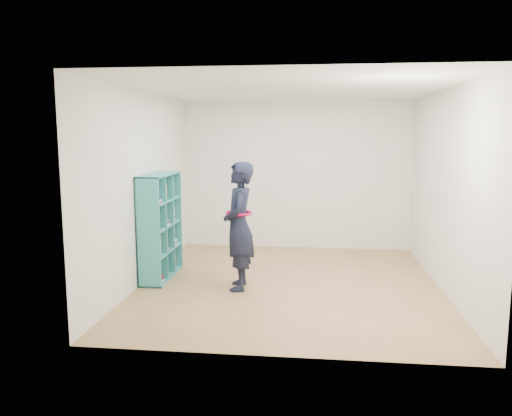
# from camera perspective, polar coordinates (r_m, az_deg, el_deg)

# --- Properties ---
(floor) EXTENTS (4.50, 4.50, 0.00)m
(floor) POSITION_cam_1_polar(r_m,az_deg,el_deg) (6.88, 3.77, -8.66)
(floor) COLOR #966E44
(floor) RESTS_ON ground
(ceiling) EXTENTS (4.50, 4.50, 0.00)m
(ceiling) POSITION_cam_1_polar(r_m,az_deg,el_deg) (6.60, 4.00, 13.44)
(ceiling) COLOR white
(ceiling) RESTS_ON wall_back
(wall_left) EXTENTS (0.02, 4.50, 2.60)m
(wall_left) POSITION_cam_1_polar(r_m,az_deg,el_deg) (7.00, -12.71, 2.31)
(wall_left) COLOR white
(wall_left) RESTS_ON floor
(wall_right) EXTENTS (0.02, 4.50, 2.60)m
(wall_right) POSITION_cam_1_polar(r_m,az_deg,el_deg) (6.82, 20.91, 1.81)
(wall_right) COLOR white
(wall_right) RESTS_ON floor
(wall_back) EXTENTS (4.00, 0.02, 2.60)m
(wall_back) POSITION_cam_1_polar(r_m,az_deg,el_deg) (8.86, 4.57, 3.75)
(wall_back) COLOR white
(wall_back) RESTS_ON floor
(wall_front) EXTENTS (4.00, 0.02, 2.60)m
(wall_front) POSITION_cam_1_polar(r_m,az_deg,el_deg) (4.39, 2.49, -1.05)
(wall_front) COLOR white
(wall_front) RESTS_ON floor
(bookshelf) EXTENTS (0.32, 1.11, 1.48)m
(bookshelf) POSITION_cam_1_polar(r_m,az_deg,el_deg) (7.18, -11.07, -2.26)
(bookshelf) COLOR teal
(bookshelf) RESTS_ON floor
(person) EXTENTS (0.47, 0.65, 1.68)m
(person) POSITION_cam_1_polar(r_m,az_deg,el_deg) (6.49, -1.97, -2.06)
(person) COLOR black
(person) RESTS_ON floor
(smartphone) EXTENTS (0.03, 0.12, 0.14)m
(smartphone) POSITION_cam_1_polar(r_m,az_deg,el_deg) (6.58, -3.15, -0.96)
(smartphone) COLOR silver
(smartphone) RESTS_ON person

